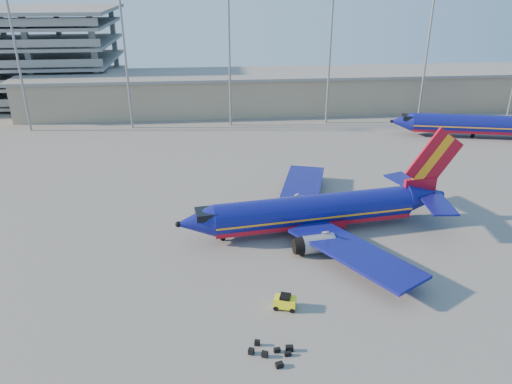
% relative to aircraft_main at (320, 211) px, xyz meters
% --- Properties ---
extents(ground, '(220.00, 220.00, 0.00)m').
position_rel_aircraft_main_xyz_m(ground, '(-3.58, 0.76, -2.57)').
color(ground, slate).
rests_on(ground, ground).
extents(terminal_building, '(122.00, 16.00, 8.50)m').
position_rel_aircraft_main_xyz_m(terminal_building, '(6.42, 58.76, 1.75)').
color(terminal_building, gray).
rests_on(terminal_building, ground).
extents(light_mast_row, '(101.60, 1.60, 28.65)m').
position_rel_aircraft_main_xyz_m(light_mast_row, '(1.42, 46.76, 14.99)').
color(light_mast_row, gray).
rests_on(light_mast_row, ground).
extents(aircraft_main, '(35.39, 33.83, 12.02)m').
position_rel_aircraft_main_xyz_m(aircraft_main, '(0.00, 0.00, 0.00)').
color(aircraft_main, navy).
rests_on(aircraft_main, ground).
extents(aircraft_second, '(33.33, 14.73, 11.43)m').
position_rel_aircraft_main_xyz_m(aircraft_second, '(38.01, 33.95, 0.06)').
color(aircraft_second, navy).
rests_on(aircraft_second, ground).
extents(baggage_tug, '(2.31, 1.79, 1.46)m').
position_rel_aircraft_main_xyz_m(baggage_tug, '(-6.47, -15.19, -1.81)').
color(baggage_tug, '#F4F215').
rests_on(baggage_tug, ground).
extents(luggage_pile, '(3.82, 3.16, 0.54)m').
position_rel_aircraft_main_xyz_m(luggage_pile, '(-8.37, -21.26, -2.33)').
color(luggage_pile, black).
rests_on(luggage_pile, ground).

